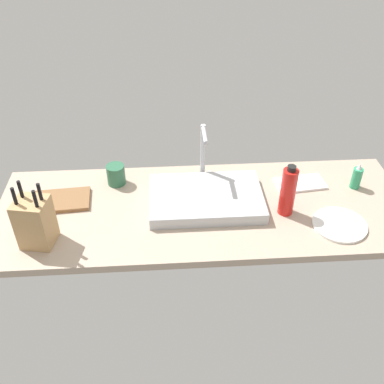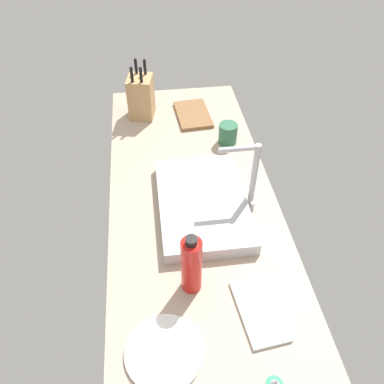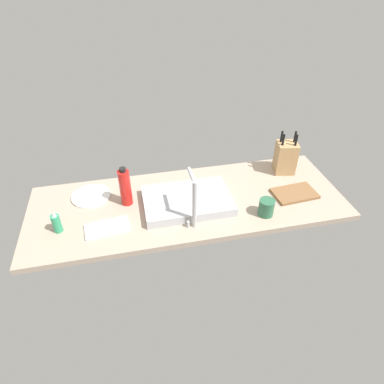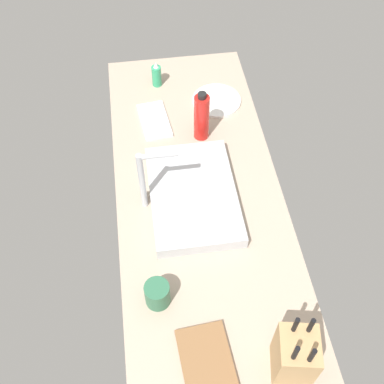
% 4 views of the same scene
% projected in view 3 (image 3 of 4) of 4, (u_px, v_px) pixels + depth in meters
% --- Properties ---
extents(countertop_slab, '(1.86, 0.67, 0.04)m').
position_uv_depth(countertop_slab, '(188.00, 203.00, 1.99)').
color(countertop_slab, tan).
rests_on(countertop_slab, ground).
extents(sink_basin, '(0.51, 0.34, 0.05)m').
position_uv_depth(sink_basin, '(187.00, 201.00, 1.94)').
color(sink_basin, '#B7BABF').
rests_on(sink_basin, countertop_slab).
extents(faucet, '(0.06, 0.15, 0.29)m').
position_uv_depth(faucet, '(194.00, 199.00, 1.71)').
color(faucet, '#B7BABF').
rests_on(faucet, countertop_slab).
extents(knife_block, '(0.15, 0.14, 0.28)m').
position_uv_depth(knife_block, '(285.00, 157.00, 2.17)').
color(knife_block, tan).
rests_on(knife_block, countertop_slab).
extents(cutting_board, '(0.27, 0.18, 0.02)m').
position_uv_depth(cutting_board, '(295.00, 193.00, 2.02)').
color(cutting_board, brown).
rests_on(cutting_board, countertop_slab).
extents(soap_bottle, '(0.05, 0.05, 0.13)m').
position_uv_depth(soap_bottle, '(56.00, 223.00, 1.74)').
color(soap_bottle, '#2D9966').
rests_on(soap_bottle, countertop_slab).
extents(water_bottle, '(0.07, 0.07, 0.25)m').
position_uv_depth(water_bottle, '(125.00, 187.00, 1.89)').
color(water_bottle, red).
rests_on(water_bottle, countertop_slab).
extents(dinner_plate, '(0.23, 0.23, 0.01)m').
position_uv_depth(dinner_plate, '(91.00, 196.00, 2.01)').
color(dinner_plate, white).
rests_on(dinner_plate, countertop_slab).
extents(dish_towel, '(0.25, 0.15, 0.01)m').
position_uv_depth(dish_towel, '(107.00, 228.00, 1.78)').
color(dish_towel, white).
rests_on(dish_towel, countertop_slab).
extents(coffee_mug, '(0.09, 0.09, 0.10)m').
position_uv_depth(coffee_mug, '(266.00, 207.00, 1.85)').
color(coffee_mug, '#2D6647').
rests_on(coffee_mug, countertop_slab).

